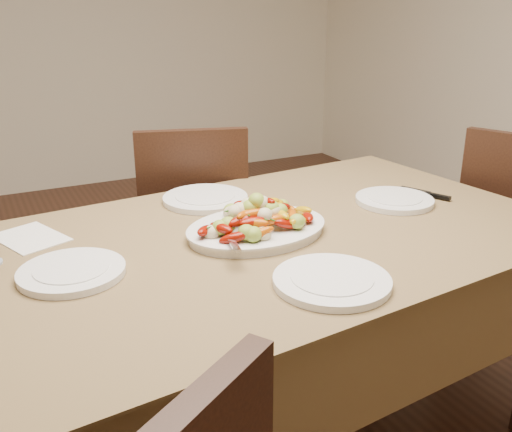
{
  "coord_description": "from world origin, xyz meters",
  "views": [
    {
      "loc": [
        -0.59,
        -1.61,
        1.38
      ],
      "look_at": [
        0.1,
        -0.26,
        0.82
      ],
      "focal_mm": 40.0,
      "sensor_mm": 36.0,
      "label": 1
    }
  ],
  "objects": [
    {
      "name": "floor",
      "position": [
        0.0,
        0.0,
        0.0
      ],
      "size": [
        6.0,
        6.0,
        0.0
      ],
      "primitive_type": "plane",
      "color": "#381C11",
      "rests_on": "ground"
    },
    {
      "name": "wall_back",
      "position": [
        0.0,
        3.0,
        1.4
      ],
      "size": [
        5.0,
        0.02,
        2.8
      ],
      "primitive_type": "cube",
      "color": "beige",
      "rests_on": "ground"
    },
    {
      "name": "dining_table",
      "position": [
        0.1,
        -0.26,
        0.38
      ],
      "size": [
        1.92,
        1.19,
        0.76
      ],
      "primitive_type": "cube",
      "rotation": [
        0.0,
        0.0,
        0.08
      ],
      "color": "brown",
      "rests_on": "ground"
    },
    {
      "name": "chair_far",
      "position": [
        0.19,
        0.53,
        0.47
      ],
      "size": [
        0.52,
        0.52,
        0.95
      ],
      "primitive_type": null,
      "rotation": [
        0.0,
        0.0,
        2.85
      ],
      "color": "black",
      "rests_on": "ground"
    },
    {
      "name": "serving_platter",
      "position": [
        0.1,
        -0.25,
        0.77
      ],
      "size": [
        0.43,
        0.34,
        0.02
      ],
      "primitive_type": "ellipsoid",
      "rotation": [
        0.0,
        0.0,
        0.08
      ],
      "color": "white",
      "rests_on": "dining_table"
    },
    {
      "name": "roasted_vegetables",
      "position": [
        0.1,
        -0.25,
        0.83
      ],
      "size": [
        0.35,
        0.26,
        0.09
      ],
      "primitive_type": null,
      "rotation": [
        0.0,
        0.0,
        0.08
      ],
      "color": "#6E0B02",
      "rests_on": "serving_platter"
    },
    {
      "name": "serving_spoon",
      "position": [
        0.04,
        -0.3,
        0.81
      ],
      "size": [
        0.29,
        0.13,
        0.03
      ],
      "primitive_type": null,
      "rotation": [
        0.0,
        0.0,
        -0.25
      ],
      "color": "#9EA0A8",
      "rests_on": "serving_platter"
    },
    {
      "name": "plate_left",
      "position": [
        -0.42,
        -0.28,
        0.77
      ],
      "size": [
        0.26,
        0.26,
        0.02
      ],
      "primitive_type": "cylinder",
      "color": "white",
      "rests_on": "dining_table"
    },
    {
      "name": "plate_right",
      "position": [
        0.64,
        -0.21,
        0.77
      ],
      "size": [
        0.26,
        0.26,
        0.02
      ],
      "primitive_type": "cylinder",
      "color": "white",
      "rests_on": "dining_table"
    },
    {
      "name": "plate_far",
      "position": [
        0.08,
        0.09,
        0.77
      ],
      "size": [
        0.28,
        0.28,
        0.02
      ],
      "primitive_type": "cylinder",
      "color": "white",
      "rests_on": "dining_table"
    },
    {
      "name": "plate_near",
      "position": [
        0.12,
        -0.61,
        0.77
      ],
      "size": [
        0.28,
        0.28,
        0.02
      ],
      "primitive_type": "cylinder",
      "color": "white",
      "rests_on": "dining_table"
    },
    {
      "name": "menu_card",
      "position": [
        -0.48,
        0.02,
        0.76
      ],
      "size": [
        0.22,
        0.25,
        0.0
      ],
      "primitive_type": "cube",
      "rotation": [
        0.0,
        0.0,
        0.37
      ],
      "color": "silver",
      "rests_on": "dining_table"
    },
    {
      "name": "table_knife",
      "position": [
        0.79,
        -0.2,
        0.76
      ],
      "size": [
        0.1,
        0.19,
        0.01
      ],
      "primitive_type": null,
      "rotation": [
        0.0,
        0.0,
        0.42
      ],
      "color": "#9EA0A8",
      "rests_on": "dining_table"
    }
  ]
}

